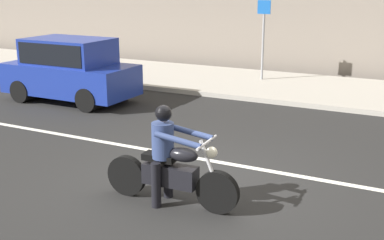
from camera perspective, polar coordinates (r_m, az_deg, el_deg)
name	(u,v)px	position (r m, az deg, el deg)	size (l,w,h in m)	color
ground_plane	(203,179)	(8.67, 1.28, -6.87)	(80.00, 80.00, 0.00)	black
sidewalk_slab	(314,89)	(15.94, 13.90, 3.46)	(40.00, 4.40, 0.14)	#A8A399
lane_marking_stripe	(218,162)	(9.47, 3.05, -4.86)	(18.00, 0.14, 0.01)	silver
motorcycle_with_rider_denim_blue	(170,164)	(7.55, -2.61, -5.14)	(2.23, 0.70, 1.56)	black
parked_hatchback_cobalt_blue	(70,69)	(14.47, -13.93, 5.73)	(3.80, 1.76, 1.80)	navy
street_sign_post	(263,32)	(16.67, 8.25, 10.07)	(0.44, 0.08, 2.64)	gray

